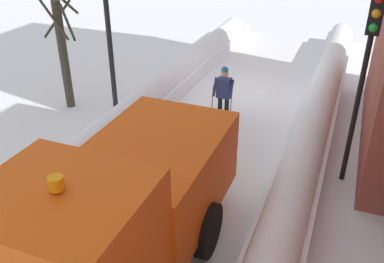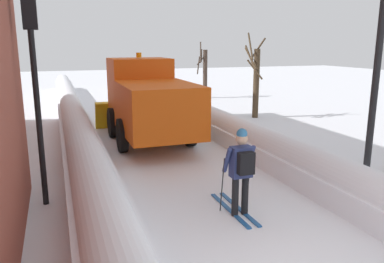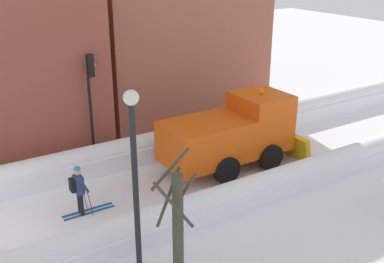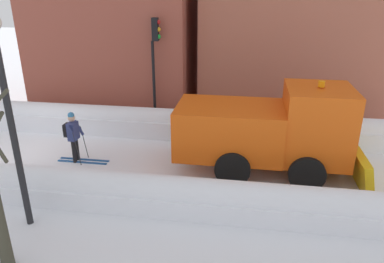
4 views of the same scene
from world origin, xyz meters
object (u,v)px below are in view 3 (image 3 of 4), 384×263
(skier, at_px, (79,188))
(bare_tree_near, at_px, (178,232))
(plow_truck, at_px, (233,133))
(traffic_light_pole, at_px, (91,88))
(street_lamp, at_px, (134,162))

(skier, distance_m, bare_tree_near, 5.27)
(plow_truck, xyz_separation_m, skier, (0.31, -6.63, -0.48))
(bare_tree_near, bearing_deg, traffic_light_pole, 172.28)
(skier, xyz_separation_m, bare_tree_near, (5.13, 0.82, 0.90))
(plow_truck, height_order, skier, plow_truck)
(plow_truck, relative_size, skier, 3.31)
(plow_truck, bearing_deg, skier, -87.35)
(skier, distance_m, traffic_light_pole, 4.79)
(traffic_light_pole, relative_size, bare_tree_near, 1.16)
(plow_truck, height_order, bare_tree_near, bare_tree_near)
(plow_truck, relative_size, traffic_light_pole, 1.30)
(plow_truck, xyz_separation_m, street_lamp, (3.94, -6.21, 1.84))
(skier, height_order, street_lamp, street_lamp)
(plow_truck, distance_m, skier, 6.66)
(skier, relative_size, street_lamp, 0.34)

